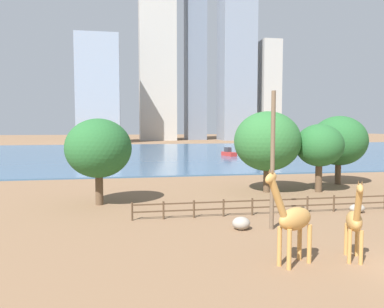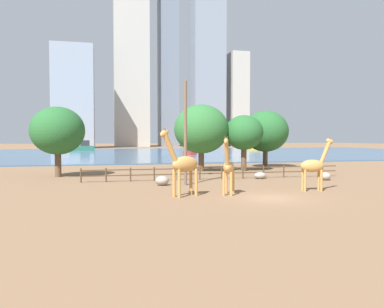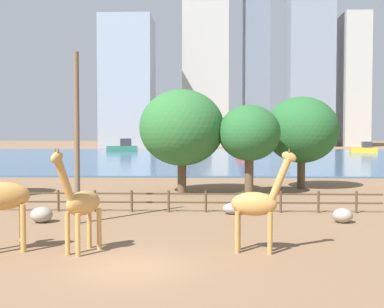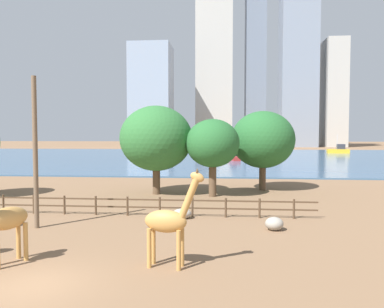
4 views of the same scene
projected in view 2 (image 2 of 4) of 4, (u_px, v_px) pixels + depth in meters
The scene contains 22 objects.
ground_plane at pixel (146, 153), 103.04m from camera, with size 400.00×400.00×0.00m, color brown.
harbor_water at pixel (147, 153), 100.11m from camera, with size 180.00×86.00×0.20m, color #3D6084.
giraffe_tall at pixel (314, 166), 28.48m from camera, with size 2.65×1.00×4.17m.
giraffe_companion at pixel (183, 164), 25.78m from camera, with size 3.14×1.89×4.78m.
giraffe_young at pixel (228, 167), 26.58m from camera, with size 1.65×2.68×4.21m.
utility_pole at pixel (185, 133), 32.04m from camera, with size 0.28×0.28×8.93m, color brown.
boulder_near_fence at pixel (260, 175), 37.19m from camera, with size 1.22×0.89×0.67m, color gray.
boulder_by_pole at pixel (162, 181), 31.98m from camera, with size 1.16×1.10×0.83m, color gray.
boulder_small at pixel (325, 176), 36.03m from camera, with size 1.05×1.02×0.77m, color gray.
enclosure_fence at pixel (215, 172), 36.75m from camera, with size 26.12×0.14×1.30m.
tree_left_large at pixel (244, 133), 46.12m from camera, with size 4.76×4.76×6.90m.
tree_center_broad at pixel (265, 131), 51.43m from camera, with size 6.28×6.28×7.84m.
tree_right_tall at pixel (201, 129), 45.74m from camera, with size 6.67×6.67×8.17m.
tree_left_small at pixel (58, 131), 38.86m from camera, with size 5.55×5.55×7.33m.
boat_ferry at pixel (255, 147), 126.91m from camera, with size 6.02×2.54×5.30m.
boat_sailboat at pixel (189, 152), 89.42m from camera, with size 2.57×4.47×1.85m.
boat_tug at pixel (83, 147), 116.88m from camera, with size 7.74×4.01×3.24m.
skyline_tower_needle at pixel (207, 62), 185.80m from camera, with size 15.47×14.70×84.14m, color gray.
skyline_block_central at pixel (131, 40), 180.89m from camera, with size 16.55×14.01×102.93m, color #B7B2A8.
skyline_tower_glass at pixel (168, 40), 191.14m from camera, with size 9.37×11.94×109.01m, color slate.
skyline_block_left at pixel (74, 98), 155.90m from camera, with size 16.60×15.71×42.18m, color #939EAD.
skyline_block_right at pixel (236, 100), 191.46m from camera, with size 9.03×14.20×47.12m, color #B7B2A8.
Camera 2 is at (-10.80, -23.19, 4.02)m, focal length 35.00 mm.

